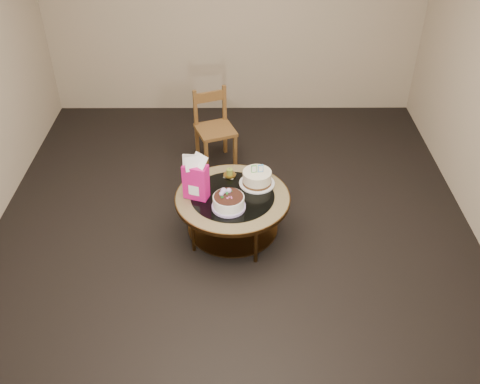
{
  "coord_description": "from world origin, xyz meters",
  "views": [
    {
      "loc": [
        0.05,
        -3.73,
        3.3
      ],
      "look_at": [
        0.07,
        0.02,
        0.48
      ],
      "focal_mm": 40.0,
      "sensor_mm": 36.0,
      "label": 1
    }
  ],
  "objects_px": {
    "dining_chair": "(214,128)",
    "coffee_table": "(233,203)",
    "cream_cake": "(257,178)",
    "gift_bag": "(196,177)",
    "decorated_cake": "(229,202)"
  },
  "relations": [
    {
      "from": "cream_cake",
      "to": "gift_bag",
      "type": "bearing_deg",
      "value": -168.32
    },
    {
      "from": "gift_bag",
      "to": "dining_chair",
      "type": "height_order",
      "value": "gift_bag"
    },
    {
      "from": "coffee_table",
      "to": "dining_chair",
      "type": "distance_m",
      "value": 1.28
    },
    {
      "from": "gift_bag",
      "to": "decorated_cake",
      "type": "bearing_deg",
      "value": -10.15
    },
    {
      "from": "coffee_table",
      "to": "dining_chair",
      "type": "height_order",
      "value": "dining_chair"
    },
    {
      "from": "decorated_cake",
      "to": "cream_cake",
      "type": "height_order",
      "value": "cream_cake"
    },
    {
      "from": "cream_cake",
      "to": "dining_chair",
      "type": "xyz_separation_m",
      "value": [
        -0.42,
        1.08,
        -0.1
      ]
    },
    {
      "from": "decorated_cake",
      "to": "gift_bag",
      "type": "bearing_deg",
      "value": 150.78
    },
    {
      "from": "cream_cake",
      "to": "dining_chair",
      "type": "distance_m",
      "value": 1.17
    },
    {
      "from": "cream_cake",
      "to": "decorated_cake",
      "type": "bearing_deg",
      "value": -133.9
    },
    {
      "from": "coffee_table",
      "to": "decorated_cake",
      "type": "relative_size",
      "value": 3.51
    },
    {
      "from": "coffee_table",
      "to": "cream_cake",
      "type": "height_order",
      "value": "cream_cake"
    },
    {
      "from": "coffee_table",
      "to": "cream_cake",
      "type": "bearing_deg",
      "value": 39.04
    },
    {
      "from": "dining_chair",
      "to": "coffee_table",
      "type": "bearing_deg",
      "value": -101.28
    },
    {
      "from": "cream_cake",
      "to": "gift_bag",
      "type": "distance_m",
      "value": 0.58
    }
  ]
}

